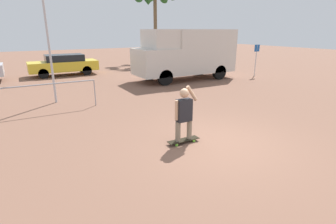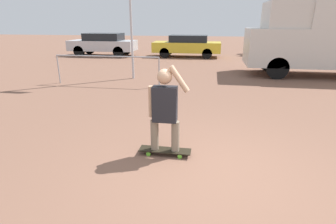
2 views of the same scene
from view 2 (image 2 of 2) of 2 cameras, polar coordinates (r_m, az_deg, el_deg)
The scene contains 7 objects.
ground_plane at distance 4.21m, azimuth 9.41°, elevation -13.24°, with size 80.00×80.00×0.00m, color brown.
skateboard at distance 4.68m, azimuth -0.66°, elevation -8.37°, with size 0.91×0.24×0.09m.
person_skateboarder at distance 4.36m, azimuth -0.72°, elevation 1.31°, with size 0.69×0.25×1.50m.
camper_van at distance 13.09m, azimuth 31.58°, elevation 13.86°, with size 6.26×2.26×3.01m.
parked_car_yellow at distance 17.80m, azimuth 4.20°, elevation 14.28°, with size 4.39×1.72×1.39m.
parked_car_silver at distance 18.90m, azimuth -13.96°, elevation 14.25°, with size 4.44×1.77×1.49m.
plaza_railing_segment at distance 9.87m, azimuth -13.25°, elevation 10.82°, with size 3.91×0.05×1.08m.
Camera 2 is at (-0.08, -3.57, 2.24)m, focal length 28.00 mm.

